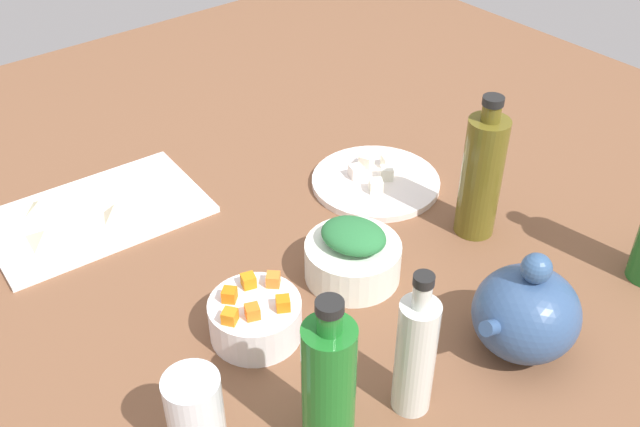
{
  "coord_description": "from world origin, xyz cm",
  "views": [
    {
      "loc": [
        57.2,
        70.68,
        75.72
      ],
      "look_at": [
        0.0,
        0.0,
        8.0
      ],
      "focal_mm": 41.18,
      "sensor_mm": 36.0,
      "label": 1
    }
  ],
  "objects_px": {
    "bowl_greens": "(353,260)",
    "teapot": "(526,313)",
    "bowl_carrots": "(255,319)",
    "drinking_glass_0": "(196,418)",
    "bottle_2": "(482,175)",
    "bottle_3": "(416,354)",
    "plate_tofu": "(376,182)",
    "cutting_board": "(97,214)",
    "bottle_0": "(329,387)"
  },
  "relations": [
    {
      "from": "cutting_board",
      "to": "bowl_carrots",
      "type": "distance_m",
      "value": 0.39
    },
    {
      "from": "teapot",
      "to": "drinking_glass_0",
      "type": "xyz_separation_m",
      "value": [
        0.42,
        -0.13,
        -0.0
      ]
    },
    {
      "from": "plate_tofu",
      "to": "bowl_greens",
      "type": "bearing_deg",
      "value": 39.35
    },
    {
      "from": "bowl_greens",
      "to": "bottle_2",
      "type": "height_order",
      "value": "bottle_2"
    },
    {
      "from": "teapot",
      "to": "bottle_3",
      "type": "xyz_separation_m",
      "value": [
        0.18,
        -0.02,
        0.03
      ]
    },
    {
      "from": "bottle_0",
      "to": "bottle_2",
      "type": "bearing_deg",
      "value": -159.42
    },
    {
      "from": "bowl_carrots",
      "to": "bottle_0",
      "type": "height_order",
      "value": "bottle_0"
    },
    {
      "from": "plate_tofu",
      "to": "bowl_carrots",
      "type": "height_order",
      "value": "bowl_carrots"
    },
    {
      "from": "bowl_carrots",
      "to": "teapot",
      "type": "distance_m",
      "value": 0.35
    },
    {
      "from": "bowl_greens",
      "to": "bottle_2",
      "type": "relative_size",
      "value": 0.59
    },
    {
      "from": "bottle_3",
      "to": "drinking_glass_0",
      "type": "distance_m",
      "value": 0.26
    },
    {
      "from": "teapot",
      "to": "bottle_2",
      "type": "height_order",
      "value": "bottle_2"
    },
    {
      "from": "bottle_3",
      "to": "drinking_glass_0",
      "type": "relative_size",
      "value": 1.71
    },
    {
      "from": "plate_tofu",
      "to": "bowl_carrots",
      "type": "distance_m",
      "value": 0.4
    },
    {
      "from": "cutting_board",
      "to": "plate_tofu",
      "type": "bearing_deg",
      "value": 152.19
    },
    {
      "from": "cutting_board",
      "to": "bottle_2",
      "type": "relative_size",
      "value": 1.43
    },
    {
      "from": "plate_tofu",
      "to": "bottle_2",
      "type": "height_order",
      "value": "bottle_2"
    },
    {
      "from": "bottle_0",
      "to": "teapot",
      "type": "bearing_deg",
      "value": 171.42
    },
    {
      "from": "teapot",
      "to": "bottle_0",
      "type": "relative_size",
      "value": 0.7
    },
    {
      "from": "bowl_carrots",
      "to": "drinking_glass_0",
      "type": "height_order",
      "value": "drinking_glass_0"
    },
    {
      "from": "plate_tofu",
      "to": "bowl_carrots",
      "type": "relative_size",
      "value": 1.79
    },
    {
      "from": "bowl_carrots",
      "to": "bottle_3",
      "type": "height_order",
      "value": "bottle_3"
    },
    {
      "from": "plate_tofu",
      "to": "bottle_3",
      "type": "height_order",
      "value": "bottle_3"
    },
    {
      "from": "plate_tofu",
      "to": "teapot",
      "type": "distance_m",
      "value": 0.42
    },
    {
      "from": "bowl_greens",
      "to": "bottle_0",
      "type": "relative_size",
      "value": 0.63
    },
    {
      "from": "bottle_3",
      "to": "bowl_greens",
      "type": "bearing_deg",
      "value": -114.07
    },
    {
      "from": "cutting_board",
      "to": "bottle_2",
      "type": "distance_m",
      "value": 0.62
    },
    {
      "from": "bottle_2",
      "to": "drinking_glass_0",
      "type": "bearing_deg",
      "value": 8.4
    },
    {
      "from": "teapot",
      "to": "bottle_3",
      "type": "height_order",
      "value": "bottle_3"
    },
    {
      "from": "bottle_3",
      "to": "bottle_0",
      "type": "bearing_deg",
      "value": -10.07
    },
    {
      "from": "plate_tofu",
      "to": "drinking_glass_0",
      "type": "relative_size",
      "value": 1.83
    },
    {
      "from": "bottle_2",
      "to": "drinking_glass_0",
      "type": "relative_size",
      "value": 1.95
    },
    {
      "from": "teapot",
      "to": "bottle_2",
      "type": "relative_size",
      "value": 0.66
    },
    {
      "from": "bottle_2",
      "to": "drinking_glass_0",
      "type": "height_order",
      "value": "bottle_2"
    },
    {
      "from": "cutting_board",
      "to": "drinking_glass_0",
      "type": "height_order",
      "value": "drinking_glass_0"
    },
    {
      "from": "bowl_greens",
      "to": "teapot",
      "type": "xyz_separation_m",
      "value": [
        -0.08,
        0.25,
        0.03
      ]
    },
    {
      "from": "cutting_board",
      "to": "teapot",
      "type": "bearing_deg",
      "value": 116.34
    },
    {
      "from": "plate_tofu",
      "to": "bowl_carrots",
      "type": "bearing_deg",
      "value": 23.83
    },
    {
      "from": "bowl_greens",
      "to": "bottle_3",
      "type": "distance_m",
      "value": 0.25
    },
    {
      "from": "cutting_board",
      "to": "plate_tofu",
      "type": "relative_size",
      "value": 1.53
    },
    {
      "from": "bowl_carrots",
      "to": "drinking_glass_0",
      "type": "relative_size",
      "value": 1.02
    },
    {
      "from": "plate_tofu",
      "to": "teapot",
      "type": "relative_size",
      "value": 1.42
    },
    {
      "from": "teapot",
      "to": "bottle_0",
      "type": "xyz_separation_m",
      "value": [
        0.29,
        -0.04,
        0.03
      ]
    },
    {
      "from": "plate_tofu",
      "to": "bottle_3",
      "type": "bearing_deg",
      "value": 52.65
    },
    {
      "from": "bottle_3",
      "to": "drinking_glass_0",
      "type": "bearing_deg",
      "value": -23.34
    },
    {
      "from": "bowl_greens",
      "to": "plate_tofu",
      "type": "bearing_deg",
      "value": -140.65
    },
    {
      "from": "cutting_board",
      "to": "teapot",
      "type": "xyz_separation_m",
      "value": [
        -0.31,
        0.62,
        0.06
      ]
    },
    {
      "from": "cutting_board",
      "to": "bottle_0",
      "type": "bearing_deg",
      "value": 91.6
    },
    {
      "from": "bowl_greens",
      "to": "bottle_2",
      "type": "distance_m",
      "value": 0.24
    },
    {
      "from": "bowl_greens",
      "to": "teapot",
      "type": "relative_size",
      "value": 0.9
    }
  ]
}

